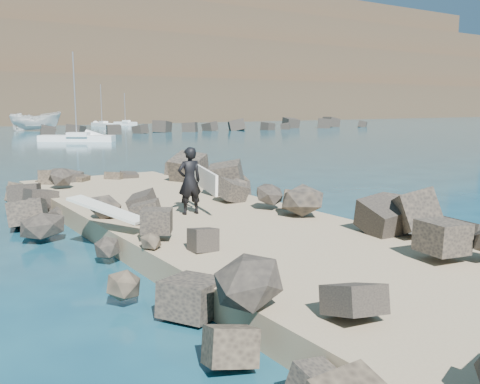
# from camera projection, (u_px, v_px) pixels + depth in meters

# --- Properties ---
(ground) EXTENTS (800.00, 800.00, 0.00)m
(ground) POSITION_uv_depth(u_px,v_px,m) (220.00, 241.00, 14.74)
(ground) COLOR #0F384C
(ground) RESTS_ON ground
(jetty) EXTENTS (6.00, 26.00, 0.60)m
(jetty) POSITION_uv_depth(u_px,v_px,m) (263.00, 246.00, 13.05)
(jetty) COLOR #8C7759
(jetty) RESTS_ON ground
(riprap_left) EXTENTS (2.60, 22.00, 1.00)m
(riprap_left) POSITION_uv_depth(u_px,v_px,m) (144.00, 251.00, 11.84)
(riprap_left) COLOR black
(riprap_left) RESTS_ON ground
(riprap_right) EXTENTS (2.60, 22.00, 1.00)m
(riprap_right) POSITION_uv_depth(u_px,v_px,m) (336.00, 220.00, 15.01)
(riprap_right) COLOR black
(riprap_right) RESTS_ON ground
(breakwater_secondary) EXTENTS (52.00, 4.00, 1.20)m
(breakwater_secondary) POSITION_uv_depth(u_px,v_px,m) (228.00, 127.00, 78.98)
(breakwater_secondary) COLOR black
(breakwater_secondary) RESTS_ON ground
(surfboard_resting) EXTENTS (1.56, 2.10, 0.07)m
(surfboard_resting) POSITION_uv_depth(u_px,v_px,m) (107.00, 214.00, 13.21)
(surfboard_resting) COLOR silver
(surfboard_resting) RESTS_ON riprap_left
(boat_imported) EXTENTS (7.60, 4.13, 2.78)m
(boat_imported) POSITION_uv_depth(u_px,v_px,m) (36.00, 121.00, 78.51)
(boat_imported) COLOR silver
(boat_imported) RESTS_ON ground
(surfer_with_board) EXTENTS (1.10, 2.36, 1.93)m
(surfer_with_board) POSITION_uv_depth(u_px,v_px,m) (191.00, 180.00, 15.26)
(surfer_with_board) COLOR black
(surfer_with_board) RESTS_ON jetty
(sailboat_f) EXTENTS (3.18, 4.83, 6.12)m
(sailboat_f) POSITION_uv_depth(u_px,v_px,m) (125.00, 123.00, 100.10)
(sailboat_f) COLOR white
(sailboat_f) RESTS_ON ground
(sailboat_d) EXTENTS (2.01, 6.18, 7.43)m
(sailboat_d) POSITION_uv_depth(u_px,v_px,m) (102.00, 125.00, 93.84)
(sailboat_d) COLOR white
(sailboat_d) RESTS_ON ground
(sailboat_c) EXTENTS (7.20, 5.86, 9.19)m
(sailboat_c) POSITION_uv_depth(u_px,v_px,m) (77.00, 138.00, 55.09)
(sailboat_c) COLOR white
(sailboat_c) RESTS_ON ground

